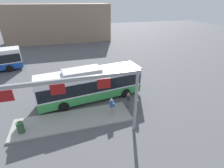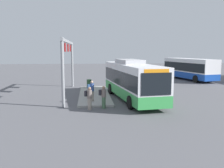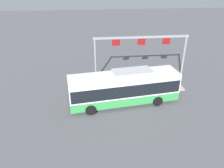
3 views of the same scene
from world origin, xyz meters
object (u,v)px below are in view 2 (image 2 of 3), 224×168
person_boarding (103,96)px  person_waiting_mid (92,90)px  person_waiting_near (89,98)px  bus_main (132,79)px  bus_background_left (189,68)px  trash_bin (89,83)px

person_boarding → person_waiting_mid: 2.07m
person_waiting_near → person_waiting_mid: (-2.24, 0.20, 0.16)m
bus_main → person_waiting_near: bearing=-54.3°
bus_main → person_waiting_mid: (1.25, -3.52, -0.76)m
bus_main → bus_background_left: bearing=133.2°
bus_background_left → person_waiting_near: bearing=-53.7°
bus_background_left → person_waiting_near: bus_background_left is taller
bus_main → person_waiting_mid: size_ratio=6.44×
person_boarding → person_waiting_near: 1.09m
person_boarding → trash_bin: (-9.29, -1.01, -0.28)m
person_boarding → person_waiting_near: same height
bus_main → bus_background_left: 17.41m
person_waiting_mid → bus_main: bearing=5.8°
person_waiting_mid → person_boarding: bearing=-80.0°
bus_main → person_boarding: (3.14, -2.69, -0.92)m
bus_background_left → person_waiting_mid: 20.71m
bus_main → trash_bin: 7.28m
bus_main → person_boarding: bus_main is taller
person_waiting_near → trash_bin: 9.64m
trash_bin → bus_background_left: bearing=116.4°
bus_background_left → trash_bin: bus_background_left is taller
bus_background_left → trash_bin: 16.50m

